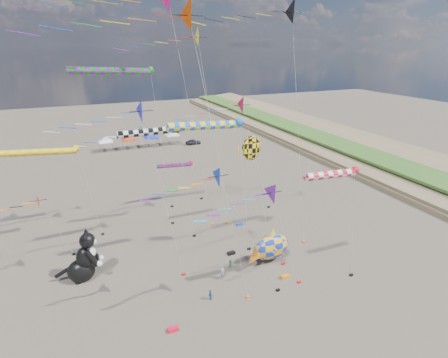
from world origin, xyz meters
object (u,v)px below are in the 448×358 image
Objects in this scene: cat_inflatable at (82,255)px; fish_inflatable at (270,247)px; person_adult at (222,272)px; child_blue at (210,295)px; parked_car at (193,142)px; child_green at (231,264)px.

cat_inflatable is 0.94× the size of fish_inflatable.
child_blue is (-2.23, -2.41, -0.21)m from person_adult.
child_green is at bearing 162.72° from parked_car.
cat_inflatable is at bearing 145.97° from parked_car.
cat_inflatable is 1.50× the size of parked_car.
child_blue is at bearing -159.09° from fish_inflatable.
child_blue is (10.45, -7.92, -2.18)m from cat_inflatable.
fish_inflatable is 4.63m from child_green.
fish_inflatable is 5.82× the size of child_green.
child_blue reaches higher than child_green.
child_blue is 0.30× the size of parked_car.
child_green is at bearing 4.27° from person_adult.
parked_car is at bearing 36.91° from person_adult.
cat_inflatable reaches higher than parked_car.
fish_inflatable reaches higher than parked_car.
cat_inflatable reaches higher than child_green.
child_green is (1.53, 1.38, -0.26)m from person_adult.
fish_inflatable is at bearing -2.08° from cat_inflatable.
child_green is (14.21, -4.12, -2.23)m from cat_inflatable.
person_adult is 3.29m from child_blue.
child_green is 0.27× the size of parked_car.
child_green is at bearing -3.76° from cat_inflatable.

